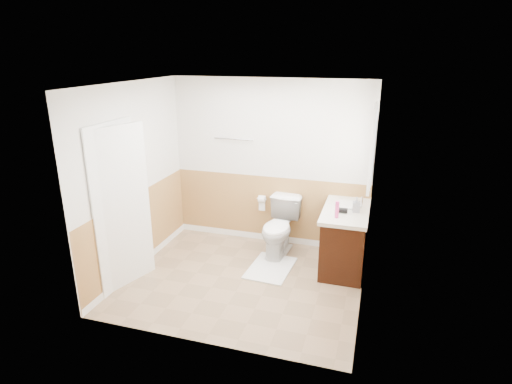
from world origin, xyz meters
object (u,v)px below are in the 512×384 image
(toilet, at_px, (279,228))
(soap_dispenser, at_px, (356,205))
(bath_mat, at_px, (271,268))
(vanity_cabinet, at_px, (345,240))
(lotion_bottle, at_px, (337,210))

(toilet, bearing_deg, soap_dispenser, -5.76)
(soap_dispenser, bearing_deg, bath_mat, -164.41)
(vanity_cabinet, bearing_deg, soap_dispenser, -31.14)
(soap_dispenser, bearing_deg, lotion_bottle, -128.48)
(toilet, distance_m, lotion_bottle, 1.11)
(toilet, relative_size, bath_mat, 1.03)
(bath_mat, relative_size, lotion_bottle, 3.64)
(lotion_bottle, distance_m, soap_dispenser, 0.35)
(toilet, relative_size, soap_dispenser, 4.05)
(bath_mat, bearing_deg, toilet, 90.00)
(lotion_bottle, bearing_deg, soap_dispenser, 51.52)
(toilet, xyz_separation_m, soap_dispenser, (1.07, -0.18, 0.54))
(vanity_cabinet, bearing_deg, bath_mat, -158.65)
(toilet, height_order, bath_mat, toilet)
(lotion_bottle, bearing_deg, vanity_cabinet, 74.02)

